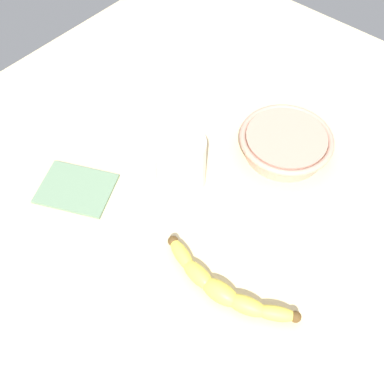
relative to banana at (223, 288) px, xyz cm
name	(u,v)px	position (x,y,z in cm)	size (l,w,h in cm)	color
wooden_tabletop	(228,205)	(9.94, -14.29, -3.11)	(120.00, 120.00, 3.00)	beige
banana	(223,288)	(0.00, 0.00, 0.00)	(23.95, 7.29, 3.22)	yellow
smoothie_glass	(181,164)	(19.20, -12.08, 3.37)	(8.62, 8.62, 10.71)	silver
ceramic_bowl	(285,142)	(9.10, -30.22, 0.91)	(17.68, 17.68, 4.20)	tan
folded_napkin	(76,189)	(32.34, 1.80, -1.31)	(12.94, 9.75, 0.60)	slate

